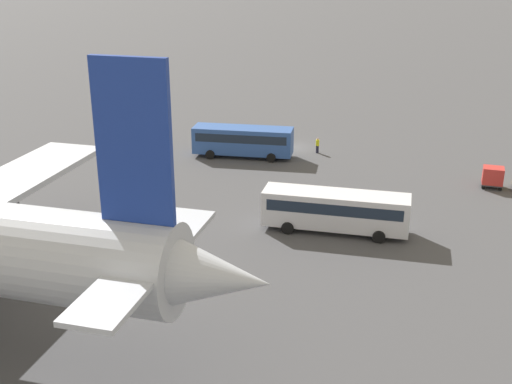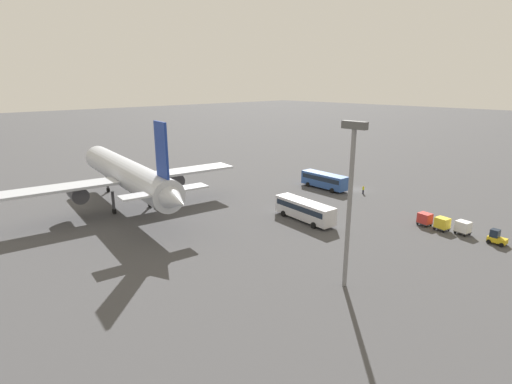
{
  "view_description": "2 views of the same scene",
  "coord_description": "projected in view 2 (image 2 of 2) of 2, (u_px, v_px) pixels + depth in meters",
  "views": [
    {
      "loc": [
        -5.18,
        71.49,
        21.43
      ],
      "look_at": [
        1.32,
        22.11,
        2.63
      ],
      "focal_mm": 45.0,
      "sensor_mm": 36.0,
      "label": 1
    },
    {
      "loc": [
        -45.72,
        72.18,
        22.36
      ],
      "look_at": [
        1.06,
        28.35,
        4.59
      ],
      "focal_mm": 28.0,
      "sensor_mm": 36.0,
      "label": 2
    }
  ],
  "objects": [
    {
      "name": "cargo_cart_white",
      "position": [
        463.0,
        227.0,
        60.21
      ],
      "size": [
        2.25,
        2.0,
        2.06
      ],
      "rotation": [
        0.0,
        0.0,
        -0.17
      ],
      "color": "#38383D",
      "rests_on": "ground"
    },
    {
      "name": "shuttle_bus_near",
      "position": [
        324.0,
        180.0,
        85.9
      ],
      "size": [
        11.02,
        3.65,
        3.31
      ],
      "rotation": [
        0.0,
        0.0,
        -0.04
      ],
      "color": "#2D5199",
      "rests_on": "ground"
    },
    {
      "name": "ground_plane",
      "position": [
        355.0,
        189.0,
        85.69
      ],
      "size": [
        600.0,
        600.0,
        0.0
      ],
      "primitive_type": "plane",
      "color": "#424244"
    },
    {
      "name": "cargo_cart_red",
      "position": [
        425.0,
        218.0,
        63.91
      ],
      "size": [
        2.25,
        2.0,
        2.06
      ],
      "rotation": [
        0.0,
        0.0,
        -0.17
      ],
      "color": "#38383D",
      "rests_on": "ground"
    },
    {
      "name": "worker_person",
      "position": [
        363.0,
        190.0,
        82.13
      ],
      "size": [
        0.38,
        0.38,
        1.74
      ],
      "color": "#1E1E2D",
      "rests_on": "ground"
    },
    {
      "name": "light_pole",
      "position": [
        350.0,
        190.0,
        42.34
      ],
      "size": [
        2.8,
        0.7,
        18.49
      ],
      "color": "slate",
      "rests_on": "ground"
    },
    {
      "name": "airplane",
      "position": [
        127.0,
        174.0,
        71.16
      ],
      "size": [
        46.95,
        40.25,
        17.03
      ],
      "rotation": [
        0.0,
        0.0,
        -0.13
      ],
      "color": "#B2B7C1",
      "rests_on": "ground"
    },
    {
      "name": "cargo_cart_yellow",
      "position": [
        442.0,
        223.0,
        61.79
      ],
      "size": [
        2.25,
        2.0,
        2.06
      ],
      "rotation": [
        0.0,
        0.0,
        -0.17
      ],
      "color": "#38383D",
      "rests_on": "ground"
    },
    {
      "name": "shuttle_bus_far",
      "position": [
        304.0,
        209.0,
        66.11
      ],
      "size": [
        11.94,
        4.08,
        3.29
      ],
      "rotation": [
        0.0,
        0.0,
        -0.11
      ],
      "color": "silver",
      "rests_on": "ground"
    },
    {
      "name": "baggage_tug",
      "position": [
        496.0,
        238.0,
        56.73
      ],
      "size": [
        2.47,
        1.75,
        2.1
      ],
      "rotation": [
        0.0,
        0.0,
        -0.06
      ],
      "color": "gold",
      "rests_on": "ground"
    }
  ]
}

